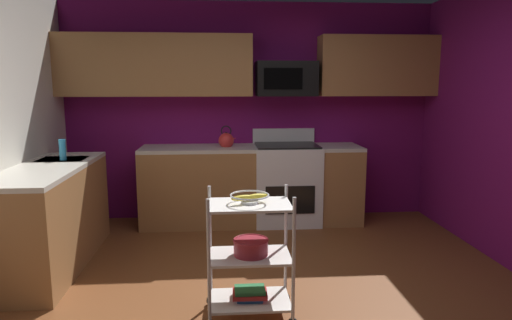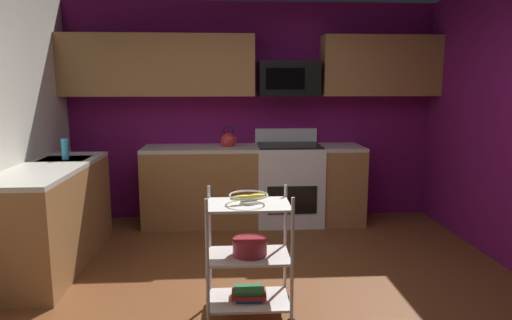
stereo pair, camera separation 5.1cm
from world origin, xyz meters
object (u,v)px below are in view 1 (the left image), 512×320
(oven_range, at_px, (286,183))
(dish_soap_bottle, at_px, (63,150))
(rolling_cart, at_px, (250,256))
(kettle, at_px, (226,140))
(fruit_bowl, at_px, (250,197))
(mixing_bowl_large, at_px, (251,247))
(book_stack, at_px, (250,293))
(microwave, at_px, (286,79))

(oven_range, height_order, dish_soap_bottle, dish_soap_bottle)
(oven_range, distance_m, rolling_cart, 2.31)
(kettle, height_order, dish_soap_bottle, kettle)
(fruit_bowl, bearing_deg, kettle, 93.37)
(oven_range, bearing_deg, kettle, -179.69)
(rolling_cart, distance_m, mixing_bowl_large, 0.07)
(mixing_bowl_large, bearing_deg, book_stack, -180.00)
(oven_range, distance_m, dish_soap_bottle, 2.49)
(book_stack, distance_m, dish_soap_bottle, 2.36)
(oven_range, distance_m, kettle, 0.88)
(microwave, bearing_deg, mixing_bowl_large, -103.67)
(microwave, distance_m, dish_soap_bottle, 2.56)
(dish_soap_bottle, bearing_deg, fruit_bowl, -39.43)
(fruit_bowl, bearing_deg, dish_soap_bottle, 140.57)
(fruit_bowl, relative_size, mixing_bowl_large, 1.08)
(kettle, xyz_separation_m, dish_soap_bottle, (-1.57, -0.83, 0.02))
(microwave, height_order, mixing_bowl_large, microwave)
(dish_soap_bottle, bearing_deg, rolling_cart, -39.43)
(oven_range, xyz_separation_m, book_stack, (-0.58, -2.23, -0.31))
(oven_range, xyz_separation_m, mixing_bowl_large, (-0.57, -2.23, 0.04))
(oven_range, bearing_deg, rolling_cart, -104.48)
(fruit_bowl, xyz_separation_m, dish_soap_bottle, (-1.70, 1.40, 0.14))
(mixing_bowl_large, bearing_deg, kettle, 93.57)
(microwave, height_order, book_stack, microwave)
(kettle, bearing_deg, book_stack, -86.63)
(rolling_cart, bearing_deg, oven_range, 75.52)
(fruit_bowl, relative_size, book_stack, 1.09)
(oven_range, xyz_separation_m, rolling_cart, (-0.58, -2.23, -0.03))
(microwave, relative_size, dish_soap_bottle, 3.50)
(dish_soap_bottle, bearing_deg, book_stack, -39.43)
(microwave, distance_m, fruit_bowl, 2.54)
(mixing_bowl_large, height_order, book_stack, mixing_bowl_large)
(oven_range, xyz_separation_m, dish_soap_bottle, (-2.28, -0.83, 0.54))
(microwave, relative_size, mixing_bowl_large, 2.78)
(mixing_bowl_large, relative_size, book_stack, 1.01)
(rolling_cart, height_order, dish_soap_bottle, dish_soap_bottle)
(fruit_bowl, relative_size, kettle, 1.03)
(microwave, distance_m, kettle, 1.00)
(fruit_bowl, xyz_separation_m, book_stack, (0.00, -0.00, -0.71))
(book_stack, bearing_deg, microwave, 76.15)
(oven_range, height_order, rolling_cart, oven_range)
(book_stack, bearing_deg, dish_soap_bottle, 140.57)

